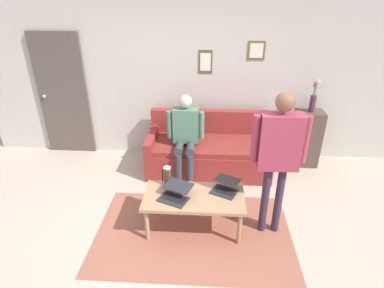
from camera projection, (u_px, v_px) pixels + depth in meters
The scene contains 13 objects.
ground_plane at pixel (184, 239), 3.70m from camera, with size 7.68×7.68×0.00m, color #B9A995.
area_rug at pixel (193, 232), 3.79m from camera, with size 2.33×1.50×0.01m, color #9B5946.
back_wall at pixel (194, 77), 5.05m from camera, with size 7.04×0.11×2.70m.
interior_door at pixel (63, 96), 5.24m from camera, with size 0.82×0.09×2.05m.
couch at pixel (209, 151), 5.01m from camera, with size 1.90×0.88×0.88m.
coffee_table at pixel (194, 199), 3.69m from camera, with size 1.18×0.59×0.47m.
laptop_left at pixel (225, 187), 3.74m from camera, with size 0.40×0.41×0.13m.
laptop_center at pixel (175, 194), 3.62m from camera, with size 0.43×0.44×0.13m.
french_press at pixel (167, 176), 3.82m from camera, with size 0.11×0.09×0.28m.
side_shelf at pixel (306, 138), 5.07m from camera, with size 0.42×0.32×0.93m.
flower_vase at pixel (313, 99), 4.77m from camera, with size 0.10×0.09×0.50m.
person_standing at pixel (279, 149), 3.34m from camera, with size 0.60×0.20×1.74m.
person_seated at pixel (185, 133), 4.63m from camera, with size 0.55×0.51×1.28m.
Camera 1 is at (-0.27, 2.79, 2.67)m, focal length 29.41 mm.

